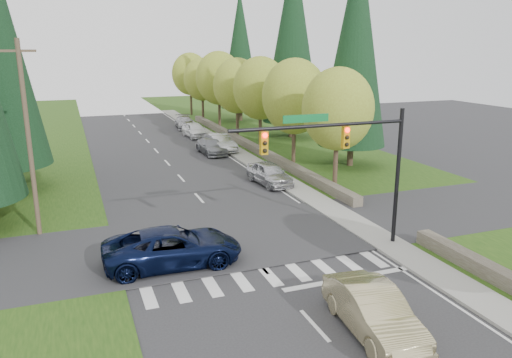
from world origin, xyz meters
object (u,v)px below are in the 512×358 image
parked_car_b (211,146)px  parked_car_c (220,143)px  parked_car_a (269,173)px  parked_car_e (185,122)px  sedan_champagne (373,311)px  parked_car_d (195,130)px  suv_navy (173,247)px

parked_car_b → parked_car_c: (1.03, 0.82, 0.13)m
parked_car_a → parked_car_e: size_ratio=0.93×
sedan_champagne → parked_car_d: size_ratio=1.06×
parked_car_c → sedan_champagne: bearing=-103.4°
parked_car_a → parked_car_e: (0.00, 27.37, -0.06)m
parked_car_a → parked_car_d: 20.80m
suv_navy → parked_car_b: suv_navy is taller
sedan_champagne → parked_car_e: 46.72m
suv_navy → parked_car_d: suv_navy is taller
sedan_champagne → parked_car_b: bearing=89.5°
parked_car_c → parked_car_d: bearing=86.1°
suv_navy → parked_car_b: (8.22, 22.96, -0.17)m
suv_navy → parked_car_b: size_ratio=1.29×
parked_car_a → parked_car_c: 12.56m
sedan_champagne → parked_car_a: 19.57m
sedan_champagne → suv_navy: bearing=128.7°
suv_navy → parked_car_a: 14.55m
suv_navy → parked_car_e: bearing=-11.9°
parked_car_c → parked_car_e: (0.00, 14.82, -0.08)m
suv_navy → parked_car_c: bearing=-19.7°
sedan_champagne → parked_car_d: (3.59, 39.97, -0.02)m
parked_car_e → suv_navy: bearing=-96.8°
parked_car_b → parked_car_a: bearing=-87.6°
parked_car_c → suv_navy: bearing=-117.6°
suv_navy → parked_car_e: (9.26, 38.61, -0.13)m
parked_car_b → parked_car_c: bearing=36.0°
parked_car_a → parked_car_d: parked_car_d is taller
parked_car_d → parked_car_b: bearing=-98.2°
suv_navy → parked_car_d: bearing=-13.9°
suv_navy → parked_car_e: 39.70m
parked_car_d → parked_car_e: (0.35, 6.58, -0.07)m
parked_car_c → parked_car_b: bearing=-147.7°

